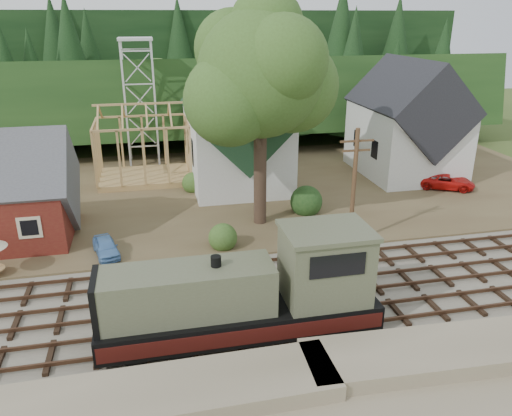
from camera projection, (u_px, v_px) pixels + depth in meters
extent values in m
plane|color=#384C1E|center=(265.00, 300.00, 27.00)|extent=(140.00, 140.00, 0.00)
cube|color=#7F7259|center=(315.00, 415.00, 19.26)|extent=(64.00, 5.00, 1.60)
cube|color=#726B5B|center=(265.00, 299.00, 26.97)|extent=(64.00, 11.00, 0.16)
cube|color=brown|center=(217.00, 191.00, 43.33)|extent=(64.00, 26.00, 0.30)
cube|color=#1E3F19|center=(191.00, 133.00, 65.24)|extent=(70.00, 28.96, 12.74)
cube|color=black|center=(182.00, 111.00, 79.81)|extent=(80.00, 20.00, 12.00)
cube|color=silver|center=(235.00, 146.00, 44.34)|extent=(8.00, 12.00, 6.40)
cube|color=#1A3923|center=(235.00, 110.00, 43.18)|extent=(8.40, 12.96, 8.40)
cube|color=silver|center=(248.00, 97.00, 36.99)|extent=(2.40, 2.40, 4.00)
cone|color=#1A3923|center=(248.00, 51.00, 35.80)|extent=(5.37, 5.37, 2.60)
cube|color=silver|center=(405.00, 140.00, 46.62)|extent=(8.00, 10.00, 6.40)
cube|color=black|center=(409.00, 105.00, 45.46)|extent=(8.40, 10.80, 8.40)
cube|color=tan|center=(146.00, 177.00, 45.63)|extent=(8.00, 6.00, 0.50)
cube|color=tan|center=(140.00, 104.00, 43.22)|extent=(8.00, 0.18, 0.18)
cube|color=silver|center=(125.00, 106.00, 47.46)|extent=(0.18, 0.18, 12.00)
cube|color=silver|center=(155.00, 105.00, 48.02)|extent=(0.18, 0.18, 12.00)
cube|color=silver|center=(126.00, 101.00, 50.01)|extent=(0.18, 0.18, 12.00)
cube|color=silver|center=(154.00, 100.00, 50.57)|extent=(0.18, 0.18, 12.00)
cube|color=silver|center=(135.00, 39.00, 46.84)|extent=(3.20, 3.20, 0.25)
cylinder|color=#38281E|center=(260.00, 169.00, 34.94)|extent=(0.90, 0.90, 8.00)
sphere|color=#3D5B22|center=(260.00, 74.00, 32.59)|extent=(8.40, 8.40, 8.40)
sphere|color=#3D5B22|center=(292.00, 86.00, 34.36)|extent=(6.40, 6.40, 6.40)
sphere|color=#3D5B22|center=(230.00, 100.00, 31.97)|extent=(6.00, 6.00, 6.00)
cylinder|color=#4C331E|center=(353.00, 190.00, 31.68)|extent=(0.28, 0.28, 8.00)
cube|color=#4C331E|center=(357.00, 141.00, 30.52)|extent=(2.20, 0.12, 0.12)
cube|color=#4C331E|center=(356.00, 150.00, 30.74)|extent=(1.80, 0.12, 0.12)
cube|color=black|center=(241.00, 331.00, 23.76)|extent=(12.90, 2.69, 0.38)
cube|color=black|center=(240.00, 317.00, 23.49)|extent=(12.90, 3.12, 1.18)
cube|color=#52543D|center=(188.00, 291.00, 22.39)|extent=(7.74, 2.47, 2.26)
cube|color=#52543D|center=(325.00, 265.00, 23.47)|extent=(3.87, 3.01, 3.44)
cube|color=#52543D|center=(327.00, 231.00, 22.82)|extent=(4.08, 3.22, 0.21)
cube|color=black|center=(338.00, 266.00, 21.80)|extent=(2.58, 0.06, 1.07)
cube|color=#40110D|center=(247.00, 337.00, 22.05)|extent=(12.90, 0.04, 0.75)
cube|color=#40110D|center=(235.00, 300.00, 24.93)|extent=(12.90, 0.04, 0.75)
cylinder|color=black|center=(216.00, 264.00, 22.20)|extent=(0.47, 0.47, 0.75)
imported|color=#6196D1|center=(106.00, 247.00, 31.20)|extent=(2.04, 3.48, 1.11)
imported|color=red|center=(446.00, 181.00, 43.17)|extent=(5.15, 4.12, 1.30)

